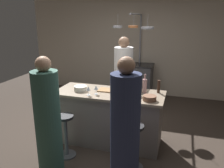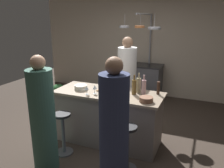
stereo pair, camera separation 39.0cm
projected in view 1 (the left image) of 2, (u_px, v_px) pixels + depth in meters
name	position (u px, v px, depth m)	size (l,w,h in m)	color
ground_plane	(109.00, 141.00, 4.05)	(9.00, 9.00, 0.00)	#382D26
back_wall	(141.00, 47.00, 6.30)	(6.40, 0.16, 2.60)	#BCAD99
kitchen_island	(109.00, 117.00, 3.93)	(1.80, 0.72, 0.90)	slate
stove_range	(137.00, 81.00, 6.17)	(0.80, 0.64, 0.89)	#47474C
chef	(123.00, 84.00, 4.59)	(0.37, 0.37, 1.74)	white
bar_stool_left	(66.00, 134.00, 3.52)	(0.28, 0.28, 0.68)	#4C4C51
guest_left	(48.00, 122.00, 3.06)	(0.35, 0.35, 1.64)	#33594C
bar_stool_right	(134.00, 145.00, 3.22)	(0.28, 0.28, 0.68)	#4C4C51
guest_right	(125.00, 131.00, 2.75)	(0.36, 0.36, 1.69)	#262D4C
overhead_pot_rack	(137.00, 36.00, 5.39)	(0.89, 1.31, 2.17)	gray
potted_plant	(50.00, 95.00, 5.51)	(0.36, 0.36, 0.52)	brown
cutting_board	(108.00, 90.00, 3.88)	(0.32, 0.22, 0.02)	#997047
pepper_mill	(159.00, 87.00, 3.75)	(0.05, 0.05, 0.21)	#382319
wine_bottle_amber	(135.00, 86.00, 3.70)	(0.07, 0.07, 0.32)	brown
wine_bottle_rose	(145.00, 86.00, 3.73)	(0.07, 0.07, 0.32)	#B78C8E
wine_bottle_white	(139.00, 84.00, 3.79)	(0.07, 0.07, 0.33)	gray
wine_glass_near_right_guest	(88.00, 89.00, 3.63)	(0.07, 0.07, 0.15)	silver
wine_glass_by_chef	(96.00, 88.00, 3.67)	(0.07, 0.07, 0.15)	silver
mixing_bowl_ceramic	(80.00, 88.00, 3.88)	(0.22, 0.22, 0.08)	silver
mixing_bowl_steel	(125.00, 94.00, 3.63)	(0.15, 0.15, 0.06)	#B7B7BC
mixing_bowl_wooden	(150.00, 98.00, 3.42)	(0.20, 0.20, 0.07)	brown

